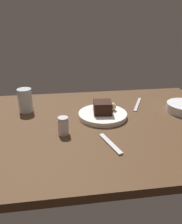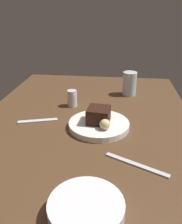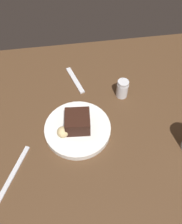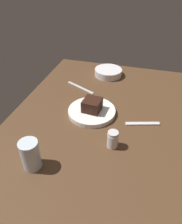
{
  "view_description": "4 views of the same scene",
  "coord_description": "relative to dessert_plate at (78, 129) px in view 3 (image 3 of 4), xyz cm",
  "views": [
    {
      "loc": [
        -14.85,
        -88.55,
        47.73
      ],
      "look_at": [
        -2.15,
        -0.23,
        8.51
      ],
      "focal_mm": 36.99,
      "sensor_mm": 36.0,
      "label": 1
    },
    {
      "loc": [
        80.09,
        11.58,
        45.19
      ],
      "look_at": [
        0.81,
        2.32,
        7.56
      ],
      "focal_mm": 37.94,
      "sensor_mm": 36.0,
      "label": 2
    },
    {
      "loc": [
        6.02,
        48.05,
        69.31
      ],
      "look_at": [
        -0.92,
        2.43,
        8.29
      ],
      "focal_mm": 37.14,
      "sensor_mm": 36.0,
      "label": 3
    },
    {
      "loc": [
        -73.38,
        -15.85,
        64.06
      ],
      "look_at": [
        -0.07,
        4.83,
        6.93
      ],
      "focal_mm": 34.4,
      "sensor_mm": 36.0,
      "label": 4
    }
  ],
  "objects": [
    {
      "name": "dessert_spoon",
      "position": [
        -1.65,
        -23.68,
        -0.74
      ],
      "size": [
        5.98,
        14.89,
        0.7
      ],
      "primitive_type": "cube",
      "rotation": [
        0.0,
        0.0,
        5.0
      ],
      "color": "silver",
      "rests_on": "dining_table"
    },
    {
      "name": "dessert_plate",
      "position": [
        0.0,
        0.0,
        0.0
      ],
      "size": [
        22.1,
        22.1,
        2.18
      ],
      "primitive_type": "cylinder",
      "color": "white",
      "rests_on": "dining_table"
    },
    {
      "name": "butter_knife",
      "position": [
        20.85,
        12.38,
        -0.84
      ],
      "size": [
        9.68,
        17.65,
        0.5
      ],
      "primitive_type": "cube",
      "rotation": [
        0.0,
        0.0,
        4.25
      ],
      "color": "silver",
      "rests_on": "dining_table"
    },
    {
      "name": "chocolate_cake_slice",
      "position": [
        -0.16,
        -0.19,
        3.87
      ],
      "size": [
        8.68,
        8.58,
        5.56
      ],
      "primitive_type": "cube",
      "rotation": [
        0.0,
        0.0,
        6.19
      ],
      "color": "black",
      "rests_on": "dessert_plate"
    },
    {
      "name": "salt_shaker",
      "position": [
        -18.22,
        -13.37,
        2.48
      ],
      "size": [
        4.29,
        4.29,
        7.24
      ],
      "color": "silver",
      "rests_on": "dining_table"
    },
    {
      "name": "dining_table",
      "position": [
        -4.07,
        -5.62,
        -2.59
      ],
      "size": [
        120.0,
        84.0,
        3.0
      ],
      "primitive_type": "cube",
      "color": "#4C331E",
      "rests_on": "ground"
    },
    {
      "name": "bread_roll",
      "position": [
        4.9,
        2.41,
        2.94
      ],
      "size": [
        3.7,
        3.7,
        3.7
      ],
      "primitive_type": "sphere",
      "color": "#DBC184",
      "rests_on": "dessert_plate"
    }
  ]
}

